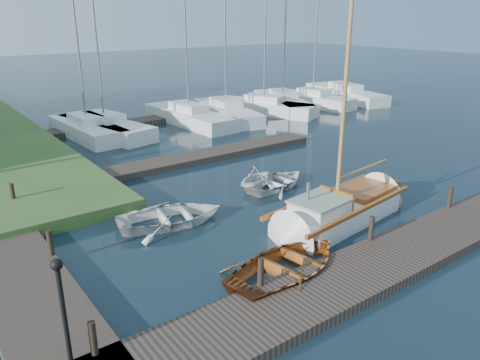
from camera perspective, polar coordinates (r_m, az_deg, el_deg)
ground at (r=18.04m, az=0.00°, el=-3.59°), size 160.00×160.00×0.00m
near_dock at (r=14.11m, az=14.85°, el=-10.68°), size 18.00×2.20×0.30m
left_dock at (r=16.96m, az=-26.95°, el=-6.90°), size 2.20×18.00×0.30m
far_dock at (r=24.14m, az=-5.32°, el=2.77°), size 14.00×1.60×0.30m
pontoon at (r=36.10m, az=-2.27°, el=8.49°), size 30.00×1.60×0.30m
mooring_post_0 at (r=10.79m, az=-17.48°, el=-17.90°), size 0.16×0.16×0.80m
mooring_post_1 at (r=12.55m, az=2.53°, el=-11.12°), size 0.16×0.16×0.80m
mooring_post_2 at (r=15.46m, az=15.72°, el=-5.66°), size 0.16×0.16×0.80m
mooring_post_3 at (r=19.00m, az=24.23°, el=-1.90°), size 0.16×0.16×0.80m
mooring_post_4 at (r=15.08m, az=-22.14°, el=-7.09°), size 0.16×0.16×0.80m
mooring_post_5 at (r=19.65m, az=-25.97°, el=-1.49°), size 0.16×0.16×0.80m
lamp_post at (r=10.03m, az=-20.93°, el=-13.33°), size 0.24×0.24×2.44m
sailboat at (r=17.41m, az=12.30°, el=-3.73°), size 7.35×2.88×9.83m
dinghy at (r=13.60m, az=5.93°, el=-9.94°), size 4.45×3.45×0.85m
tender_a at (r=16.86m, az=-8.47°, el=-4.08°), size 4.32×3.50×0.79m
tender_b at (r=20.04m, az=2.02°, el=0.54°), size 2.62×2.44×1.12m
tender_c at (r=20.30m, az=4.50°, el=0.07°), size 3.59×2.83×0.67m
marina_boat_0 at (r=30.02m, az=-18.15°, el=6.06°), size 2.67×7.33×9.94m
marina_boat_1 at (r=30.22m, az=-16.15°, el=6.33°), size 3.77×8.02×9.39m
marina_boat_2 at (r=32.31m, az=-6.28°, el=7.83°), size 2.61×8.49×11.53m
marina_boat_3 at (r=33.71m, az=-1.73°, el=8.45°), size 3.76×8.39×12.61m
marina_boat_4 at (r=35.56m, az=2.93°, el=9.00°), size 5.25×8.30×11.21m
marina_boat_5 at (r=37.64m, az=5.24°, el=9.52°), size 5.05×8.64×9.94m
marina_boat_6 at (r=39.02m, az=8.85°, el=9.74°), size 3.25×7.28×9.54m
marina_boat_7 at (r=42.64m, az=12.68°, el=10.33°), size 4.03×9.52×10.89m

